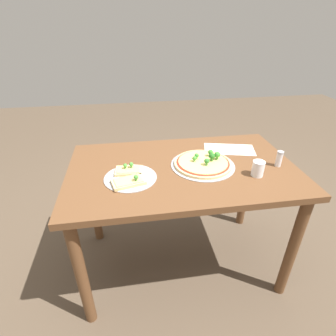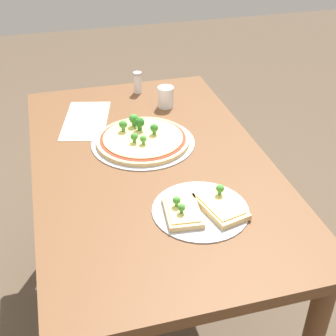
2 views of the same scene
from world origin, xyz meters
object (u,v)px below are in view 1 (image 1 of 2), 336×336
at_px(dining_table, 182,183).
at_px(pizza_tray_slice, 129,177).
at_px(condiment_shaker, 279,159).
at_px(pizza_tray_whole, 203,163).
at_px(drinking_cup, 258,169).

relative_size(dining_table, pizza_tray_slice, 4.63).
bearing_deg(condiment_shaker, dining_table, 172.39).
xyz_separation_m(dining_table, condiment_shaker, (0.53, -0.07, 0.15)).
distance_m(dining_table, pizza_tray_whole, 0.17).
bearing_deg(pizza_tray_slice, drinking_cup, -6.27).
relative_size(pizza_tray_whole, condiment_shaker, 4.00).
height_order(pizza_tray_whole, drinking_cup, drinking_cup).
bearing_deg(pizza_tray_whole, pizza_tray_slice, -169.04).
xyz_separation_m(pizza_tray_whole, drinking_cup, (0.25, -0.15, 0.03)).
distance_m(pizza_tray_whole, condiment_shaker, 0.42).
distance_m(pizza_tray_whole, pizza_tray_slice, 0.43).
bearing_deg(pizza_tray_whole, dining_table, -177.59).
distance_m(pizza_tray_slice, condiment_shaker, 0.83).
bearing_deg(dining_table, condiment_shaker, -7.61).
height_order(pizza_tray_whole, pizza_tray_slice, pizza_tray_whole).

